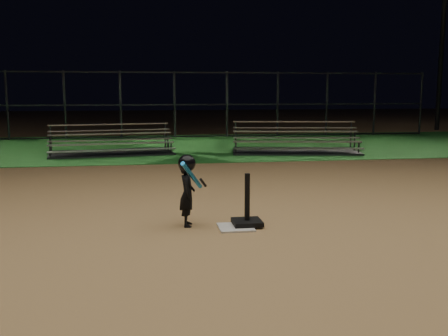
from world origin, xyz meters
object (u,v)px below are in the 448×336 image
home_plate (236,227)px  batting_tee (247,216)px  bleacher_right (295,146)px  light_pole_right (444,18)px  bleacher_left (111,148)px  child_batter (187,188)px

home_plate → batting_tee: (0.17, 0.08, 0.13)m
home_plate → bleacher_right: size_ratio=0.12×
batting_tee → light_pole_right: 19.60m
light_pole_right → bleacher_left: bearing=-154.6°
child_batter → bleacher_left: bearing=13.8°
batting_tee → child_batter: bearing=170.1°
bleacher_left → home_plate: bearing=-83.4°
home_plate → child_batter: (-0.61, 0.21, 0.50)m
home_plate → bleacher_left: bearing=104.2°
child_batter → bleacher_right: bearing=-23.0°
bleacher_left → bleacher_right: 5.28m
batting_tee → light_pole_right: (11.83, 14.86, 4.80)m
batting_tee → bleacher_right: (3.01, 7.77, 0.04)m
child_batter → bleacher_right: (3.79, 7.63, -0.33)m
bleacher_right → light_pole_right: 12.29m
batting_tee → bleacher_left: bearing=105.4°
bleacher_left → batting_tee: bearing=-82.2°
home_plate → batting_tee: bearing=25.2°
light_pole_right → bleacher_right: bearing=-141.2°
bleacher_left → bleacher_right: (5.26, -0.42, 0.01)m
batting_tee → bleacher_left: 8.49m
bleacher_left → light_pole_right: light_pole_right is taller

